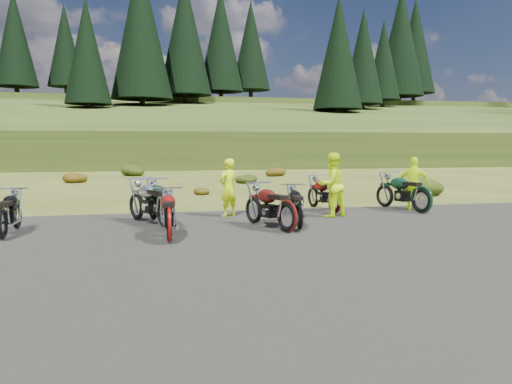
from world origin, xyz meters
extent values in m
plane|color=#3F4918|center=(0.00, 0.00, 0.00)|extent=(300.00, 300.00, 0.00)
cube|color=black|center=(0.00, -2.00, 0.00)|extent=(20.00, 12.00, 0.04)
cube|color=#2C3E14|center=(0.00, 110.00, 0.00)|extent=(300.00, 90.00, 9.17)
cylinder|color=black|center=(-21.00, 69.00, 9.48)|extent=(0.70, 0.70, 2.20)
cone|color=black|center=(-21.00, 69.00, 17.38)|extent=(6.16, 6.16, 14.00)
cylinder|color=black|center=(-15.00, 75.00, 10.27)|extent=(0.70, 0.70, 2.20)
cone|color=black|center=(-15.00, 75.00, 17.67)|extent=(5.72, 5.72, 13.00)
cylinder|color=black|center=(-9.00, 50.00, 5.69)|extent=(0.70, 0.70, 2.20)
cone|color=black|center=(-9.00, 50.00, 12.59)|extent=(5.28, 5.28, 12.00)
cylinder|color=black|center=(-3.00, 56.00, 6.88)|extent=(0.70, 0.70, 2.20)
cone|color=black|center=(-3.00, 56.00, 16.78)|extent=(7.92, 7.92, 18.00)
cylinder|color=black|center=(3.00, 62.00, 8.08)|extent=(0.70, 0.70, 2.20)
cone|color=black|center=(3.00, 62.00, 17.48)|extent=(7.48, 7.48, 17.00)
cylinder|color=black|center=(9.00, 68.00, 9.28)|extent=(0.70, 0.70, 2.20)
cone|color=black|center=(9.00, 68.00, 18.18)|extent=(7.04, 7.04, 16.00)
cylinder|color=black|center=(15.00, 74.00, 10.27)|extent=(0.70, 0.70, 2.20)
cone|color=black|center=(15.00, 74.00, 18.67)|extent=(6.60, 6.60, 15.00)
cylinder|color=black|center=(21.00, 49.00, 5.49)|extent=(0.70, 0.70, 2.20)
cone|color=black|center=(21.00, 49.00, 13.39)|extent=(6.16, 6.16, 14.00)
cylinder|color=black|center=(27.00, 55.00, 6.68)|extent=(0.70, 0.70, 2.20)
cone|color=black|center=(27.00, 55.00, 14.08)|extent=(5.72, 5.72, 13.00)
cylinder|color=black|center=(33.00, 61.00, 7.88)|extent=(0.70, 0.70, 2.20)
cone|color=black|center=(33.00, 61.00, 14.78)|extent=(5.28, 5.28, 12.00)
cylinder|color=black|center=(39.00, 67.00, 9.08)|extent=(0.70, 0.70, 2.20)
cone|color=black|center=(39.00, 67.00, 18.98)|extent=(7.92, 7.92, 18.00)
cylinder|color=black|center=(45.00, 73.00, 10.27)|extent=(0.70, 0.70, 2.20)
cone|color=black|center=(45.00, 73.00, 19.67)|extent=(7.48, 7.48, 17.00)
ellipsoid|color=#5B320B|center=(-6.20, 16.60, 0.38)|extent=(1.30, 1.30, 0.77)
ellipsoid|color=black|center=(-3.30, 21.90, 0.46)|extent=(1.56, 1.56, 0.92)
ellipsoid|color=#5B320B|center=(-0.40, 9.20, 0.23)|extent=(0.77, 0.77, 0.45)
ellipsoid|color=black|center=(2.50, 14.50, 0.31)|extent=(1.03, 1.03, 0.61)
ellipsoid|color=#5B320B|center=(5.40, 19.80, 0.38)|extent=(1.30, 1.30, 0.77)
ellipsoid|color=black|center=(8.30, 7.10, 0.46)|extent=(1.56, 1.56, 0.92)
ellipsoid|color=#5B320B|center=(11.20, 12.40, 0.23)|extent=(0.77, 0.77, 0.45)
imported|color=#BFE30B|center=(-0.25, 2.83, 0.80)|extent=(0.70, 0.65, 1.61)
imported|color=#BFE30B|center=(2.52, 2.14, 0.88)|extent=(1.01, 0.88, 1.77)
imported|color=#BFE30B|center=(5.52, 3.03, 0.81)|extent=(1.01, 0.85, 1.61)
camera|label=1|loc=(-2.40, -10.77, 2.04)|focal=35.00mm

